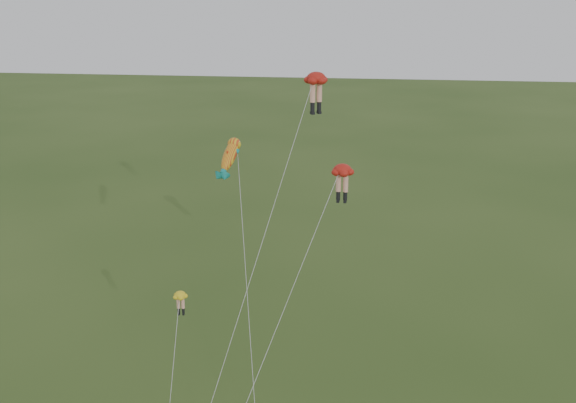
# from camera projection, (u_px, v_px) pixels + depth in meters

# --- Properties ---
(legs_kite_red_high) EXTENTS (6.50, 12.73, 19.03)m
(legs_kite_red_high) POSITION_uv_depth(u_px,v_px,m) (315.00, 85.00, 41.06)
(legs_kite_red_high) COLOR #B11B12
(legs_kite_red_high) RESTS_ON ground
(legs_kite_red_mid) EXTENTS (6.24, 11.34, 13.35)m
(legs_kite_red_mid) POSITION_uv_depth(u_px,v_px,m) (341.00, 176.00, 41.37)
(legs_kite_red_mid) COLOR #B11B12
(legs_kite_red_mid) RESTS_ON ground
(legs_kite_yellow) EXTENTS (0.96, 3.45, 7.62)m
(legs_kite_yellow) POSITION_uv_depth(u_px,v_px,m) (180.00, 304.00, 36.72)
(legs_kite_yellow) COLOR yellow
(legs_kite_yellow) RESTS_ON ground
(fish_kite) EXTENTS (3.39, 8.21, 15.28)m
(fish_kite) POSITION_uv_depth(u_px,v_px,m) (230.00, 156.00, 40.54)
(fish_kite) COLOR gold
(fish_kite) RESTS_ON ground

